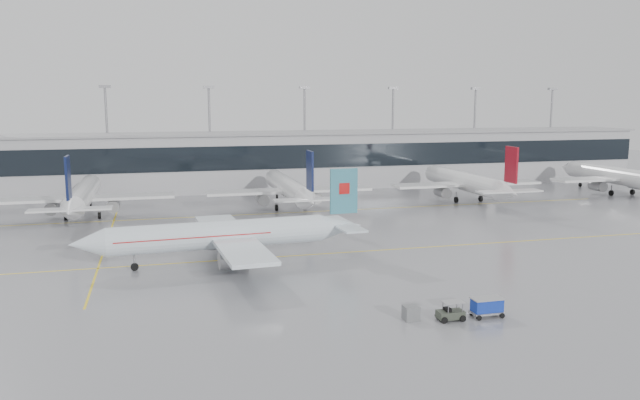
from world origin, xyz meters
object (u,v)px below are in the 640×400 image
object	(u,v)px
baggage_tug	(450,314)
gse_unit	(411,313)
baggage_cart	(487,306)
air_canada_jet	(229,235)

from	to	relation	value
baggage_tug	gse_unit	distance (m)	3.52
baggage_cart	gse_unit	distance (m)	7.06
baggage_cart	gse_unit	world-z (taller)	baggage_cart
air_canada_jet	baggage_tug	size ratio (longest dim) A/B	9.94
baggage_tug	air_canada_jet	bearing A→B (deg)	123.78
air_canada_jet	gse_unit	xyz separation A→B (m)	(13.33, -24.01, -2.79)
baggage_tug	gse_unit	world-z (taller)	baggage_tug
baggage_cart	gse_unit	xyz separation A→B (m)	(-6.99, 0.95, -0.38)
air_canada_jet	baggage_cart	distance (m)	32.28
air_canada_jet	baggage_cart	xyz separation A→B (m)	(20.31, -24.97, -2.41)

